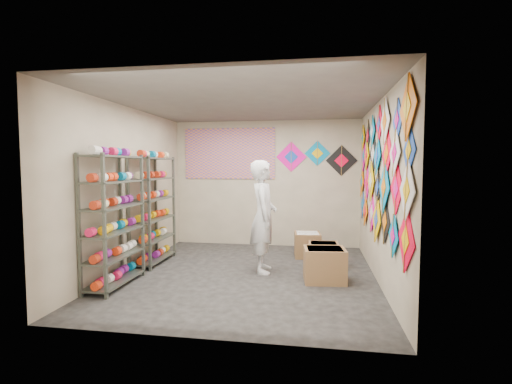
% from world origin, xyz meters
% --- Properties ---
extents(ground, '(4.50, 4.50, 0.00)m').
position_xyz_m(ground, '(0.00, 0.00, 0.00)').
color(ground, black).
extents(room_walls, '(4.50, 4.50, 4.50)m').
position_xyz_m(room_walls, '(0.00, 0.00, 1.64)').
color(room_walls, '#B7A78C').
rests_on(room_walls, ground).
extents(shelf_rack_front, '(0.40, 1.10, 1.90)m').
position_xyz_m(shelf_rack_front, '(-1.78, -0.85, 0.95)').
color(shelf_rack_front, '#4C5147').
rests_on(shelf_rack_front, ground).
extents(shelf_rack_back, '(0.40, 1.10, 1.90)m').
position_xyz_m(shelf_rack_back, '(-1.78, 0.45, 0.95)').
color(shelf_rack_back, '#4C5147').
rests_on(shelf_rack_back, ground).
extents(string_spools, '(0.12, 2.36, 0.12)m').
position_xyz_m(string_spools, '(-1.78, -0.20, 1.05)').
color(string_spools, '#F51952').
rests_on(string_spools, ground).
extents(kite_wall_display, '(0.05, 4.28, 2.07)m').
position_xyz_m(kite_wall_display, '(1.98, -0.05, 1.62)').
color(kite_wall_display, '#F9002A').
rests_on(kite_wall_display, room_walls).
extents(back_wall_kites, '(1.70, 0.02, 0.75)m').
position_xyz_m(back_wall_kites, '(1.08, 2.24, 1.91)').
color(back_wall_kites, '#E90793').
rests_on(back_wall_kites, room_walls).
extents(poster, '(2.00, 0.01, 1.10)m').
position_xyz_m(poster, '(-0.80, 2.23, 2.00)').
color(poster, '#6A4698').
rests_on(poster, room_walls).
extents(shopkeeper, '(0.78, 0.61, 1.82)m').
position_xyz_m(shopkeeper, '(0.24, 0.20, 0.91)').
color(shopkeeper, white).
rests_on(shopkeeper, ground).
extents(carton_a, '(0.65, 0.56, 0.50)m').
position_xyz_m(carton_a, '(1.22, -0.17, 0.25)').
color(carton_a, olive).
rests_on(carton_a, ground).
extents(carton_b, '(0.52, 0.43, 0.41)m').
position_xyz_m(carton_b, '(1.21, 0.67, 0.21)').
color(carton_b, olive).
rests_on(carton_b, ground).
extents(carton_c, '(0.52, 0.57, 0.46)m').
position_xyz_m(carton_c, '(0.93, 1.34, 0.23)').
color(carton_c, olive).
rests_on(carton_c, ground).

